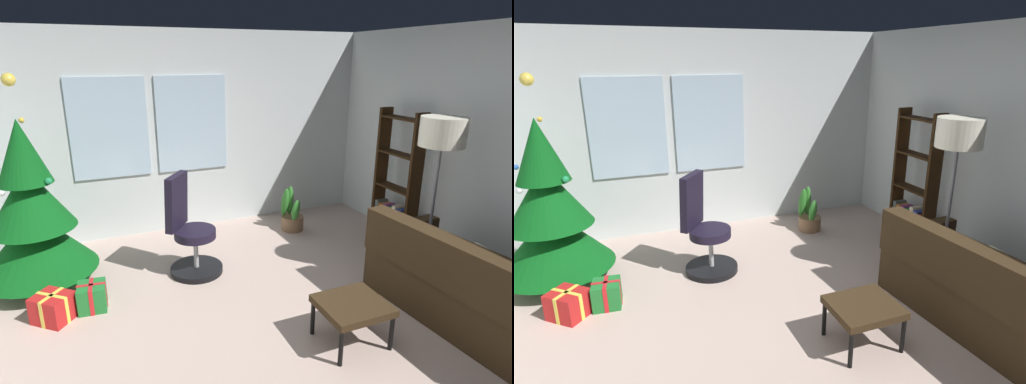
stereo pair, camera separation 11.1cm
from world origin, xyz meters
TOP-DOWN VIEW (x-y plane):
  - ground_plane at (0.00, 0.00)m, footprint 5.04×5.53m
  - wall_back_with_windows at (-0.02, 2.81)m, footprint 5.04×0.12m
  - couch at (1.89, -0.44)m, footprint 1.69×1.93m
  - footstool at (0.63, -0.15)m, footprint 0.53×0.47m
  - holiday_tree at (-1.73, 1.85)m, footprint 1.11×1.11m
  - gift_box_red at (-1.60, 1.11)m, footprint 0.40×0.40m
  - gift_box_green at (-1.28, 1.17)m, footprint 0.27×0.28m
  - office_chair at (-0.27, 1.51)m, footprint 0.59×0.58m
  - bookshelf at (2.30, 1.36)m, footprint 0.18×0.64m
  - floor_lamp at (1.94, 0.42)m, footprint 0.43×0.43m
  - potted_plant at (1.27, 2.13)m, footprint 0.32×0.37m

SIDE VIEW (x-z plane):
  - ground_plane at x=0.00m, z-range -0.10..0.00m
  - gift_box_green at x=-1.28m, z-range 0.00..0.25m
  - gift_box_red at x=-1.60m, z-range 0.00..0.25m
  - potted_plant at x=1.27m, z-range -0.09..0.49m
  - couch at x=1.89m, z-range -0.12..0.71m
  - footstool at x=0.63m, z-range 0.14..0.50m
  - office_chair at x=-0.27m, z-range -0.12..0.95m
  - holiday_tree at x=-1.73m, z-range -0.33..1.75m
  - bookshelf at x=2.30m, z-range -0.11..1.53m
  - wall_back_with_windows at x=-0.02m, z-range 0.01..2.56m
  - floor_lamp at x=1.94m, z-range 0.62..2.30m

